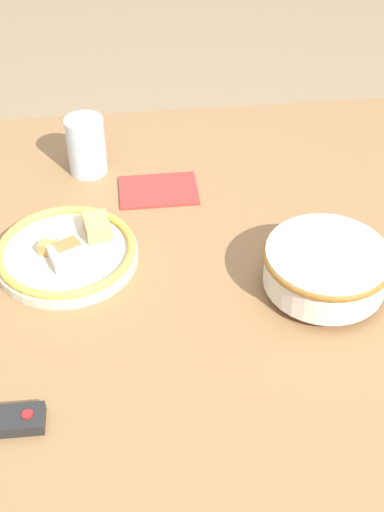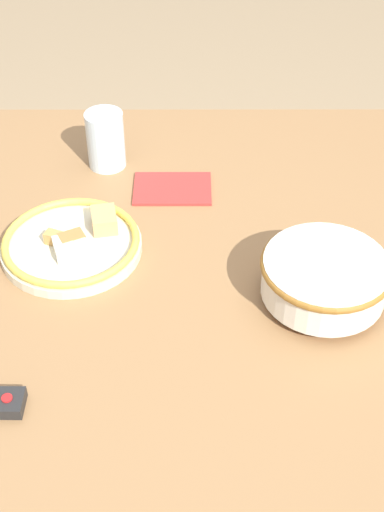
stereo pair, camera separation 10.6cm
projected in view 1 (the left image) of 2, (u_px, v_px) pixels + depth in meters
ground_plane at (179, 485)px, 1.81m from camera, size 8.00×8.00×0.00m
dining_table at (174, 286)px, 1.35m from camera, size 1.55×1.07×0.77m
noodle_bowl at (326, 267)px, 1.21m from camera, size 0.22×0.22×0.08m
food_plate at (67, 252)px, 1.29m from camera, size 0.26×0.26×0.05m
drinking_glass at (86, 146)px, 1.47m from camera, size 0.08×0.08×0.12m
folded_napkin at (158, 190)px, 1.45m from camera, size 0.16×0.11×0.01m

